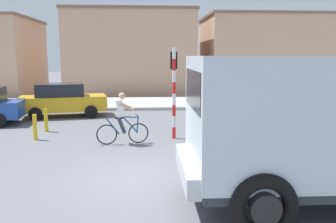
{
  "coord_description": "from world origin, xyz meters",
  "views": [
    {
      "loc": [
        0.18,
        -8.49,
        2.9
      ],
      "look_at": [
        0.84,
        2.5,
        1.2
      ],
      "focal_mm": 38.55,
      "sensor_mm": 36.0,
      "label": 1
    }
  ],
  "objects_px": {
    "bollard_far": "(46,120)",
    "traffic_light_pole": "(174,80)",
    "car_red_near": "(272,99)",
    "pedestrian_near_kerb": "(234,102)",
    "truck_foreground": "(327,122)",
    "car_far_side": "(63,100)",
    "bollard_near": "(35,127)",
    "cyclist": "(122,118)"
  },
  "relations": [
    {
      "from": "pedestrian_near_kerb",
      "to": "bollard_near",
      "type": "height_order",
      "value": "pedestrian_near_kerb"
    },
    {
      "from": "truck_foreground",
      "to": "bollard_far",
      "type": "height_order",
      "value": "truck_foreground"
    },
    {
      "from": "truck_foreground",
      "to": "cyclist",
      "type": "xyz_separation_m",
      "value": [
        -4.23,
        5.26,
        -0.8
      ]
    },
    {
      "from": "bollard_far",
      "to": "traffic_light_pole",
      "type": "bearing_deg",
      "value": -15.69
    },
    {
      "from": "cyclist",
      "to": "traffic_light_pole",
      "type": "relative_size",
      "value": 0.54
    },
    {
      "from": "cyclist",
      "to": "car_red_near",
      "type": "bearing_deg",
      "value": 37.6
    },
    {
      "from": "truck_foreground",
      "to": "car_far_side",
      "type": "xyz_separation_m",
      "value": [
        -7.45,
        10.98,
        -0.85
      ]
    },
    {
      "from": "car_far_side",
      "to": "traffic_light_pole",
      "type": "bearing_deg",
      "value": -44.51
    },
    {
      "from": "car_red_near",
      "to": "bollard_near",
      "type": "height_order",
      "value": "car_red_near"
    },
    {
      "from": "cyclist",
      "to": "car_red_near",
      "type": "height_order",
      "value": "cyclist"
    },
    {
      "from": "pedestrian_near_kerb",
      "to": "car_red_near",
      "type": "bearing_deg",
      "value": 31.74
    },
    {
      "from": "truck_foreground",
      "to": "bollard_far",
      "type": "bearing_deg",
      "value": 134.5
    },
    {
      "from": "truck_foreground",
      "to": "bollard_near",
      "type": "xyz_separation_m",
      "value": [
        -7.3,
        6.03,
        -1.22
      ]
    },
    {
      "from": "cyclist",
      "to": "pedestrian_near_kerb",
      "type": "bearing_deg",
      "value": 40.05
    },
    {
      "from": "traffic_light_pole",
      "to": "car_far_side",
      "type": "xyz_separation_m",
      "value": [
        -5.0,
        4.92,
        -1.25
      ]
    },
    {
      "from": "pedestrian_near_kerb",
      "to": "bollard_near",
      "type": "xyz_separation_m",
      "value": [
        -7.81,
        -3.21,
        -0.4
      ]
    },
    {
      "from": "truck_foreground",
      "to": "bollard_far",
      "type": "relative_size",
      "value": 6.05
    },
    {
      "from": "truck_foreground",
      "to": "traffic_light_pole",
      "type": "distance_m",
      "value": 6.56
    },
    {
      "from": "cyclist",
      "to": "bollard_near",
      "type": "height_order",
      "value": "cyclist"
    },
    {
      "from": "bollard_near",
      "to": "traffic_light_pole",
      "type": "bearing_deg",
      "value": 0.46
    },
    {
      "from": "cyclist",
      "to": "bollard_near",
      "type": "xyz_separation_m",
      "value": [
        -3.07,
        0.77,
        -0.41
      ]
    },
    {
      "from": "traffic_light_pole",
      "to": "bollard_near",
      "type": "relative_size",
      "value": 3.56
    },
    {
      "from": "pedestrian_near_kerb",
      "to": "truck_foreground",
      "type": "bearing_deg",
      "value": -93.15
    },
    {
      "from": "bollard_far",
      "to": "car_red_near",
      "type": "bearing_deg",
      "value": 17.6
    },
    {
      "from": "traffic_light_pole",
      "to": "pedestrian_near_kerb",
      "type": "distance_m",
      "value": 4.51
    },
    {
      "from": "car_red_near",
      "to": "car_far_side",
      "type": "height_order",
      "value": "same"
    },
    {
      "from": "cyclist",
      "to": "car_far_side",
      "type": "height_order",
      "value": "cyclist"
    },
    {
      "from": "cyclist",
      "to": "bollard_far",
      "type": "relative_size",
      "value": 1.91
    },
    {
      "from": "truck_foreground",
      "to": "pedestrian_near_kerb",
      "type": "height_order",
      "value": "truck_foreground"
    },
    {
      "from": "truck_foreground",
      "to": "car_red_near",
      "type": "bearing_deg",
      "value": 75.63
    },
    {
      "from": "pedestrian_near_kerb",
      "to": "bollard_far",
      "type": "relative_size",
      "value": 1.8
    },
    {
      "from": "car_red_near",
      "to": "car_far_side",
      "type": "relative_size",
      "value": 0.98
    },
    {
      "from": "cyclist",
      "to": "car_far_side",
      "type": "distance_m",
      "value": 6.57
    },
    {
      "from": "bollard_near",
      "to": "bollard_far",
      "type": "relative_size",
      "value": 1.0
    },
    {
      "from": "cyclist",
      "to": "traffic_light_pole",
      "type": "height_order",
      "value": "traffic_light_pole"
    },
    {
      "from": "cyclist",
      "to": "car_far_side",
      "type": "xyz_separation_m",
      "value": [
        -3.23,
        5.72,
        -0.05
      ]
    },
    {
      "from": "truck_foreground",
      "to": "traffic_light_pole",
      "type": "bearing_deg",
      "value": 112.01
    },
    {
      "from": "car_red_near",
      "to": "car_far_side",
      "type": "distance_m",
      "value": 10.18
    },
    {
      "from": "cyclist",
      "to": "bollard_far",
      "type": "xyz_separation_m",
      "value": [
        -3.07,
        2.17,
        -0.41
      ]
    },
    {
      "from": "car_red_near",
      "to": "bollard_far",
      "type": "relative_size",
      "value": 4.63
    },
    {
      "from": "car_red_near",
      "to": "truck_foreground",
      "type": "bearing_deg",
      "value": -104.37
    },
    {
      "from": "truck_foreground",
      "to": "bollard_far",
      "type": "distance_m",
      "value": 10.49
    }
  ]
}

